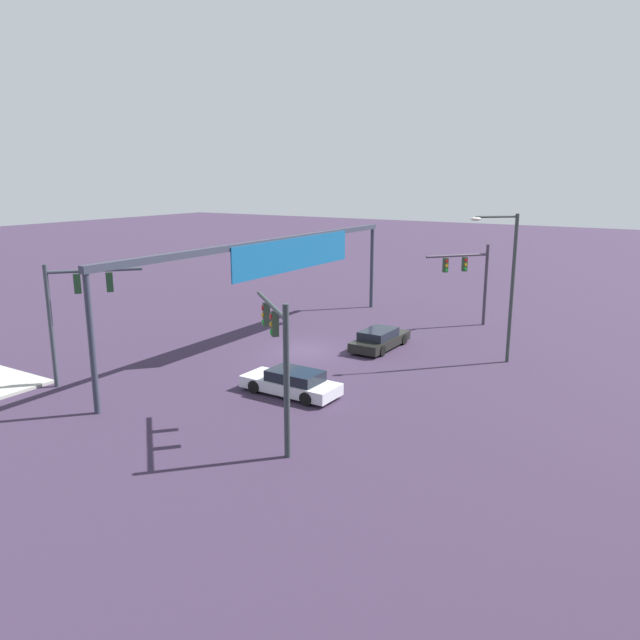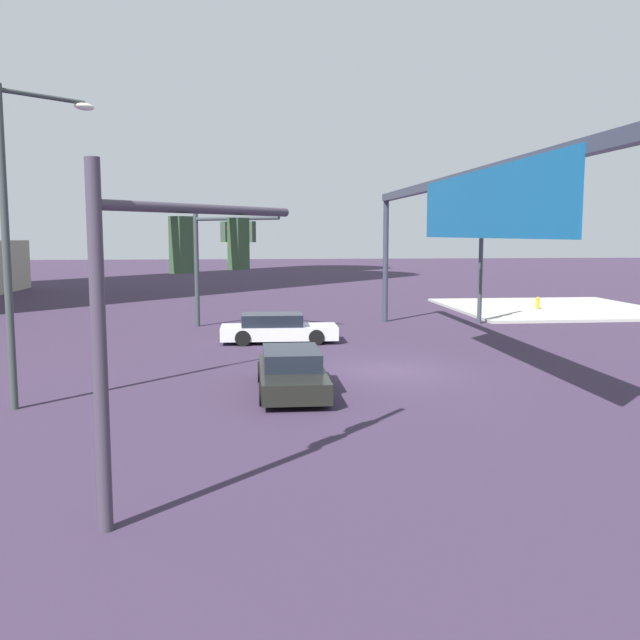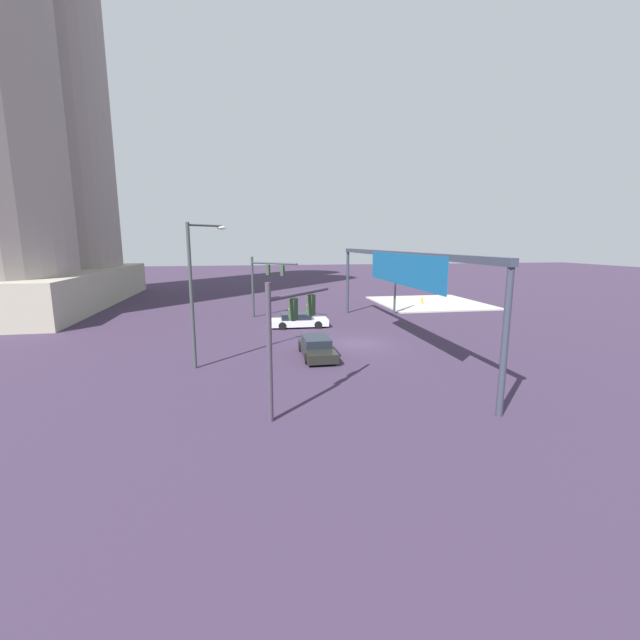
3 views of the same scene
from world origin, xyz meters
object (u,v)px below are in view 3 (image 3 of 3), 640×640
(traffic_signal_cross_street, at_px, (392,273))
(sedan_car_waiting_far, at_px, (298,320))
(traffic_signal_opposite_side, at_px, (287,325))
(streetlamp_curved_arm, at_px, (196,285))
(fire_hydrant_on_curb, at_px, (422,301))
(sedan_car_approaching, at_px, (317,347))
(traffic_signal_near_corner, at_px, (264,277))

(traffic_signal_cross_street, distance_m, sedan_car_waiting_far, 11.34)
(sedan_car_waiting_far, bearing_deg, traffic_signal_opposite_side, -97.38)
(streetlamp_curved_arm, relative_size, fire_hydrant_on_curb, 11.57)
(sedan_car_waiting_far, height_order, fire_hydrant_on_curb, sedan_car_waiting_far)
(traffic_signal_cross_street, relative_size, sedan_car_approaching, 1.26)
(traffic_signal_opposite_side, bearing_deg, streetlamp_curved_arm, 71.09)
(traffic_signal_opposite_side, distance_m, fire_hydrant_on_curb, 33.76)
(traffic_signal_near_corner, distance_m, traffic_signal_cross_street, 12.43)
(traffic_signal_opposite_side, relative_size, fire_hydrant_on_curb, 7.93)
(fire_hydrant_on_curb, bearing_deg, sedan_car_waiting_far, 123.22)
(sedan_car_waiting_far, xyz_separation_m, fire_hydrant_on_curb, (10.33, -15.78, -0.09))
(traffic_signal_near_corner, distance_m, fire_hydrant_on_curb, 19.55)
(traffic_signal_near_corner, height_order, sedan_car_approaching, traffic_signal_near_corner)
(fire_hydrant_on_curb, bearing_deg, sedan_car_approaching, 141.30)
(traffic_signal_cross_street, bearing_deg, sedan_car_waiting_far, -24.88)
(traffic_signal_near_corner, bearing_deg, traffic_signal_cross_street, 40.99)
(sedan_car_waiting_far, bearing_deg, traffic_signal_cross_street, 25.47)
(streetlamp_curved_arm, bearing_deg, traffic_signal_cross_street, -2.41)
(fire_hydrant_on_curb, bearing_deg, traffic_signal_cross_street, 134.83)
(traffic_signal_opposite_side, xyz_separation_m, traffic_signal_cross_street, (22.12, -12.52, 0.45))
(traffic_signal_near_corner, bearing_deg, sedan_car_waiting_far, -18.50)
(traffic_signal_near_corner, height_order, traffic_signal_cross_street, traffic_signal_cross_street)
(traffic_signal_cross_street, relative_size, fire_hydrant_on_curb, 8.57)
(traffic_signal_near_corner, relative_size, sedan_car_approaching, 1.20)
(traffic_signal_near_corner, distance_m, sedan_car_waiting_far, 6.33)
(traffic_signal_cross_street, xyz_separation_m, sedan_car_approaching, (-13.79, 9.83, -3.61))
(traffic_signal_near_corner, xyz_separation_m, traffic_signal_cross_street, (-0.29, -12.42, 0.25))
(sedan_car_approaching, xyz_separation_m, fire_hydrant_on_curb, (19.72, -15.80, -0.09))
(traffic_signal_cross_street, distance_m, fire_hydrant_on_curb, 9.20)
(traffic_signal_opposite_side, relative_size, sedan_car_approaching, 1.17)
(streetlamp_curved_arm, height_order, sedan_car_approaching, streetlamp_curved_arm)
(streetlamp_curved_arm, xyz_separation_m, fire_hydrant_on_curb, (20.77, -22.89, -4.31))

